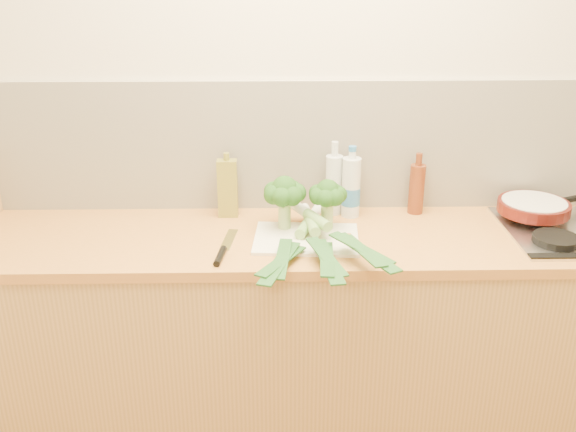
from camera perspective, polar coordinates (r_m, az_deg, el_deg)
The scene contains 14 objects.
room_shell at distance 2.66m, azimuth 2.52°, elevation 6.21°, with size 3.50×3.50×3.50m.
counter at distance 2.70m, azimuth 2.64°, elevation -10.42°, with size 3.20×0.62×0.90m.
chopping_board at distance 2.43m, azimuth 1.64°, elevation -2.04°, with size 0.39×0.29×0.01m, color silver.
broccoli_left at distance 2.46m, azimuth -0.32°, elevation 2.04°, with size 0.16×0.17×0.21m.
broccoli_right at distance 2.46m, azimuth 3.53°, elevation 1.85°, with size 0.15×0.15×0.20m.
leek_front at distance 2.40m, azimuth 1.10°, elevation -1.58°, with size 0.27×0.68×0.04m.
leek_mid at distance 2.36m, azimuth 2.47°, elevation -1.54°, with size 0.14×0.66×0.04m.
leek_back at distance 2.37m, azimuth 3.54°, elevation -0.96°, with size 0.35×0.63×0.04m.
chefs_knife at distance 2.33m, azimuth -5.85°, elevation -3.19°, with size 0.07×0.33×0.02m.
skillet at distance 2.77m, azimuth 21.04°, elevation 0.80°, with size 0.40×0.28×0.05m.
oil_tin at distance 2.62m, azimuth -5.39°, elevation 2.51°, with size 0.08×0.05×0.27m.
glass_bottle at distance 2.65m, azimuth 4.10°, elevation 2.89°, with size 0.07×0.07×0.31m.
amber_bottle at distance 2.70m, azimuth 11.37°, elevation 2.45°, with size 0.06×0.06×0.26m.
water_bottle at distance 2.63m, azimuth 5.62°, elevation 2.41°, with size 0.08×0.08×0.28m.
Camera 1 is at (-0.17, -1.06, 1.91)m, focal length 40.00 mm.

